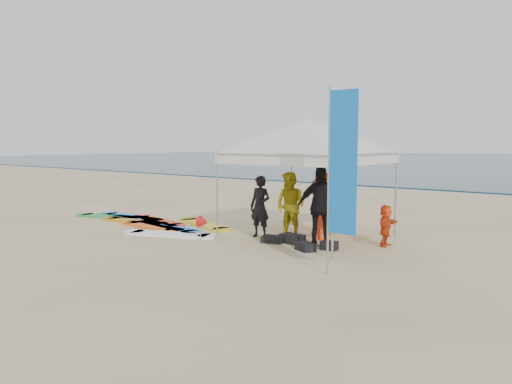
{
  "coord_description": "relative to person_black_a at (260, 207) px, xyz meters",
  "views": [
    {
      "loc": [
        7.56,
        -7.03,
        2.43
      ],
      "look_at": [
        -0.04,
        2.6,
        1.2
      ],
      "focal_mm": 35.0,
      "sensor_mm": 36.0,
      "label": 1
    }
  ],
  "objects": [
    {
      "name": "ground",
      "position": [
        0.17,
        -2.93,
        -0.79
      ],
      "size": [
        120.0,
        120.0,
        0.0
      ],
      "primitive_type": "plane",
      "color": "beige",
      "rests_on": "ground"
    },
    {
      "name": "shoreline_foam",
      "position": [
        0.17,
        15.27,
        -0.79
      ],
      "size": [
        160.0,
        1.2,
        0.01
      ],
      "primitive_type": "cube",
      "color": "silver",
      "rests_on": "ground"
    },
    {
      "name": "person_black_a",
      "position": [
        0.0,
        0.0,
        0.0
      ],
      "size": [
        0.59,
        0.4,
        1.58
      ],
      "primitive_type": "imported",
      "rotation": [
        0.0,
        0.0,
        0.04
      ],
      "color": "black",
      "rests_on": "ground"
    },
    {
      "name": "person_yellow",
      "position": [
        0.73,
        0.3,
        0.05
      ],
      "size": [
        0.83,
        0.66,
        1.69
      ],
      "primitive_type": "imported",
      "rotation": [
        0.0,
        0.0,
        -0.02
      ],
      "color": "gold",
      "rests_on": "ground"
    },
    {
      "name": "person_orange_a",
      "position": [
        1.47,
        0.7,
        0.05
      ],
      "size": [
        1.22,
        1.21,
        1.69
      ],
      "primitive_type": "imported",
      "rotation": [
        0.0,
        0.0,
        2.36
      ],
      "color": "#F34315",
      "rests_on": "ground"
    },
    {
      "name": "person_black_b",
      "position": [
        1.84,
        -0.06,
        0.15
      ],
      "size": [
        1.18,
        0.96,
        1.88
      ],
      "primitive_type": "imported",
      "rotation": [
        0.0,
        0.0,
        3.68
      ],
      "color": "black",
      "rests_on": "ground"
    },
    {
      "name": "person_orange_b",
      "position": [
        1.04,
        1.42,
        -0.01
      ],
      "size": [
        0.84,
        0.63,
        1.56
      ],
      "primitive_type": "imported",
      "rotation": [
        0.0,
        0.0,
        3.34
      ],
      "color": "orange",
      "rests_on": "ground"
    },
    {
      "name": "person_seated",
      "position": [
        2.99,
        0.95,
        -0.3
      ],
      "size": [
        0.35,
        0.93,
        0.98
      ],
      "primitive_type": "imported",
      "rotation": [
        0.0,
        0.0,
        1.64
      ],
      "color": "red",
      "rests_on": "ground"
    },
    {
      "name": "canopy_tent",
      "position": [
        1.08,
        0.58,
        2.21
      ],
      "size": [
        4.56,
        4.56,
        3.44
      ],
      "color": "#A5A5A8",
      "rests_on": "ground"
    },
    {
      "name": "feather_flag",
      "position": [
        3.45,
        -2.08,
        1.23
      ],
      "size": [
        0.58,
        0.04,
        3.44
      ],
      "color": "#A5A5A8",
      "rests_on": "ground"
    },
    {
      "name": "marker_pennant",
      "position": [
        -0.68,
        -1.36,
        -0.3
      ],
      "size": [
        0.28,
        0.28,
        0.64
      ],
      "color": "#A5A5A8",
      "rests_on": "ground"
    },
    {
      "name": "gear_pile",
      "position": [
        1.28,
        -0.3,
        -0.69
      ],
      "size": [
        1.98,
        0.98,
        0.22
      ],
      "color": "black",
      "rests_on": "ground"
    },
    {
      "name": "surfboard_spread",
      "position": [
        -3.73,
        -0.39,
        -0.76
      ],
      "size": [
        6.01,
        2.91,
        0.07
      ],
      "color": "blue",
      "rests_on": "ground"
    }
  ]
}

